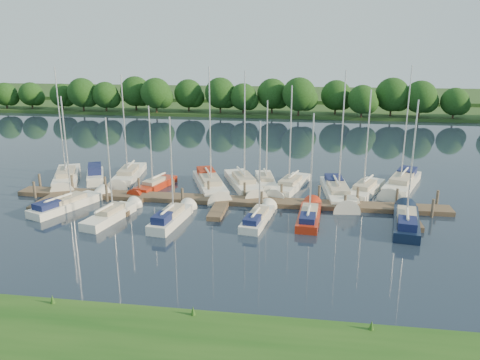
# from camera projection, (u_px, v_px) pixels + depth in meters

# --- Properties ---
(ground) EXTENTS (260.00, 260.00, 0.00)m
(ground) POSITION_uv_depth(u_px,v_px,m) (206.00, 236.00, 35.52)
(ground) COLOR #192332
(ground) RESTS_ON ground
(dock) EXTENTS (40.00, 6.00, 0.40)m
(dock) POSITION_uv_depth(u_px,v_px,m) (223.00, 203.00, 42.41)
(dock) COLOR #4C392A
(dock) RESTS_ON ground
(mooring_pilings) EXTENTS (38.24, 2.84, 2.00)m
(mooring_pilings) POSITION_uv_depth(u_px,v_px,m) (225.00, 195.00, 43.37)
(mooring_pilings) COLOR #473D33
(mooring_pilings) RESTS_ON ground
(far_shore) EXTENTS (180.00, 30.00, 0.60)m
(far_shore) POSITION_uv_depth(u_px,v_px,m) (276.00, 108.00, 106.75)
(far_shore) COLOR #29471B
(far_shore) RESTS_ON ground
(distant_hill) EXTENTS (220.00, 40.00, 1.40)m
(distant_hill) POSITION_uv_depth(u_px,v_px,m) (283.00, 95.00, 130.41)
(distant_hill) COLOR #294A20
(distant_hill) RESTS_ON ground
(treeline) EXTENTS (145.97, 9.62, 8.19)m
(treeline) POSITION_uv_depth(u_px,v_px,m) (269.00, 96.00, 93.49)
(treeline) COLOR #38281C
(treeline) RESTS_ON ground
(sailboat_n_0) EXTENTS (5.43, 9.52, 12.35)m
(sailboat_n_0) POSITION_uv_depth(u_px,v_px,m) (67.00, 179.00, 49.71)
(sailboat_n_0) COLOR white
(sailboat_n_0) RESTS_ON ground
(motorboat) EXTENTS (3.61, 5.81, 1.98)m
(motorboat) POSITION_uv_depth(u_px,v_px,m) (95.00, 176.00, 50.47)
(motorboat) COLOR white
(motorboat) RESTS_ON ground
(sailboat_n_2) EXTENTS (3.12, 9.14, 11.48)m
(sailboat_n_2) POSITION_uv_depth(u_px,v_px,m) (128.00, 176.00, 50.81)
(sailboat_n_2) COLOR white
(sailboat_n_2) RESTS_ON ground
(sailboat_n_3) EXTENTS (3.03, 6.81, 8.73)m
(sailboat_n_3) POSITION_uv_depth(u_px,v_px,m) (154.00, 186.00, 47.10)
(sailboat_n_3) COLOR #A3230F
(sailboat_n_3) RESTS_ON ground
(sailboat_n_4) EXTENTS (5.23, 9.75, 12.53)m
(sailboat_n_4) POSITION_uv_depth(u_px,v_px,m) (210.00, 185.00, 47.15)
(sailboat_n_4) COLOR white
(sailboat_n_4) RESTS_ON ground
(sailboat_n_5) EXTENTS (5.06, 9.39, 12.09)m
(sailboat_n_5) POSITION_uv_depth(u_px,v_px,m) (244.00, 185.00, 47.63)
(sailboat_n_5) COLOR white
(sailboat_n_5) RESTS_ON ground
(sailboat_n_6) EXTENTS (2.87, 7.18, 9.05)m
(sailboat_n_6) POSITION_uv_depth(u_px,v_px,m) (266.00, 182.00, 48.65)
(sailboat_n_6) COLOR white
(sailboat_n_6) RESTS_ON ground
(sailboat_n_7) EXTENTS (3.92, 8.43, 10.70)m
(sailboat_n_7) POSITION_uv_depth(u_px,v_px,m) (290.00, 186.00, 47.06)
(sailboat_n_7) COLOR white
(sailboat_n_7) RESTS_ON ground
(sailboat_n_8) EXTENTS (3.12, 9.84, 12.28)m
(sailboat_n_8) POSITION_uv_depth(u_px,v_px,m) (338.00, 193.00, 44.81)
(sailboat_n_8) COLOR white
(sailboat_n_8) RESTS_ON ground
(sailboat_n_9) EXTENTS (4.52, 8.04, 10.51)m
(sailboat_n_9) POSITION_uv_depth(u_px,v_px,m) (364.00, 192.00, 45.36)
(sailboat_n_9) COLOR white
(sailboat_n_9) RESTS_ON ground
(sailboat_n_10) EXTENTS (5.23, 9.85, 12.63)m
(sailboat_n_10) POSITION_uv_depth(u_px,v_px,m) (401.00, 184.00, 47.48)
(sailboat_n_10) COLOR white
(sailboat_n_10) RESTS_ON ground
(sailboat_s_0) EXTENTS (4.29, 7.91, 10.21)m
(sailboat_s_0) POSITION_uv_depth(u_px,v_px,m) (68.00, 204.00, 41.55)
(sailboat_s_0) COLOR white
(sailboat_s_0) RESTS_ON ground
(sailboat_s_1) EXTENTS (2.73, 6.83, 8.86)m
(sailboat_s_1) POSITION_uv_depth(u_px,v_px,m) (111.00, 216.00, 38.81)
(sailboat_s_1) COLOR white
(sailboat_s_1) RESTS_ON ground
(sailboat_s_2) EXTENTS (2.33, 6.92, 9.08)m
(sailboat_s_2) POSITION_uv_depth(u_px,v_px,m) (172.00, 219.00, 38.02)
(sailboat_s_2) COLOR white
(sailboat_s_2) RESTS_ON ground
(sailboat_s_3) EXTENTS (2.42, 6.76, 8.60)m
(sailboat_s_3) POSITION_uv_depth(u_px,v_px,m) (258.00, 218.00, 38.20)
(sailboat_s_3) COLOR white
(sailboat_s_3) RESTS_ON ground
(sailboat_s_4) EXTENTS (2.13, 7.18, 9.16)m
(sailboat_s_4) POSITION_uv_depth(u_px,v_px,m) (309.00, 217.00, 38.62)
(sailboat_s_4) COLOR #A3230F
(sailboat_s_4) RESTS_ON ground
(sailboat_s_5) EXTENTS (3.05, 8.16, 10.48)m
(sailboat_s_5) POSITION_uv_depth(u_px,v_px,m) (406.00, 223.00, 37.20)
(sailboat_s_5) COLOR #0E1A31
(sailboat_s_5) RESTS_ON ground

